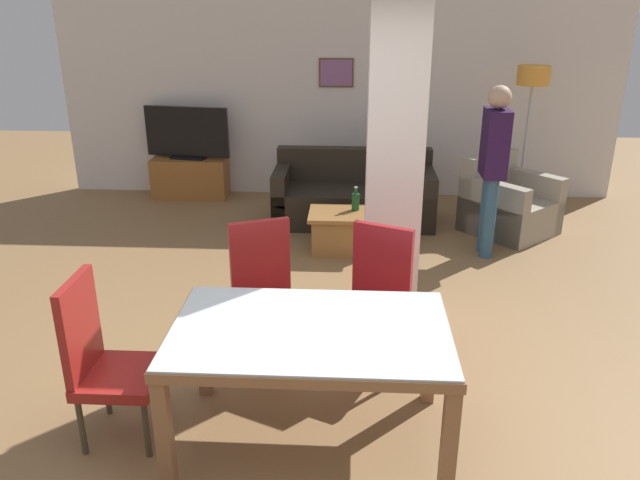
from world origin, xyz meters
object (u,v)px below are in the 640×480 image
(sofa, at_px, (354,197))
(floor_lamp, at_px, (532,89))
(armchair, at_px, (507,206))
(tv_stand, at_px, (190,178))
(bottle, at_px, (356,201))
(dining_chair_head_left, at_px, (104,357))
(coffee_table, at_px, (341,231))
(dining_chair_far_right, at_px, (375,297))
(tv_screen, at_px, (187,134))
(dining_table, at_px, (311,352))
(standing_person, at_px, (493,160))
(dining_chair_far_left, at_px, (265,291))

(sofa, xyz_separation_m, floor_lamp, (2.07, 0.52, 1.21))
(floor_lamp, bearing_deg, armchair, -112.93)
(tv_stand, height_order, floor_lamp, floor_lamp)
(bottle, xyz_separation_m, tv_stand, (-2.19, 1.68, -0.25))
(armchair, bearing_deg, floor_lamp, -154.99)
(dining_chair_head_left, height_order, coffee_table, dining_chair_head_left)
(dining_chair_far_right, bearing_deg, tv_screen, -35.41)
(coffee_table, distance_m, tv_stand, 2.70)
(dining_table, distance_m, standing_person, 3.45)
(floor_lamp, bearing_deg, standing_person, -115.16)
(armchair, xyz_separation_m, tv_screen, (-3.90, 1.11, 0.55))
(armchair, bearing_deg, dining_chair_head_left, 7.55)
(sofa, distance_m, standing_person, 1.82)
(dining_chair_head_left, distance_m, armchair, 4.90)
(dining_chair_far_right, relative_size, coffee_table, 1.56)
(dining_chair_far_left, distance_m, bottle, 2.32)
(dining_chair_far_right, relative_size, standing_person, 0.60)
(dining_chair_far_left, bearing_deg, tv_screen, -91.29)
(sofa, distance_m, armchair, 1.75)
(dining_table, height_order, floor_lamp, floor_lamp)
(sofa, bearing_deg, coffee_table, 82.21)
(sofa, bearing_deg, standing_person, 144.90)
(dining_table, xyz_separation_m, tv_screen, (-1.94, 4.84, 0.23))
(dining_chair_far_right, height_order, tv_stand, dining_chair_far_right)
(dining_table, relative_size, dining_chair_far_left, 1.53)
(dining_chair_head_left, height_order, sofa, dining_chair_head_left)
(dining_table, distance_m, tv_screen, 5.22)
(armchair, relative_size, standing_person, 0.69)
(dining_table, height_order, standing_person, standing_person)
(sofa, relative_size, armchair, 1.57)
(dining_chair_far_right, distance_m, bottle, 2.28)
(dining_table, bearing_deg, floor_lamp, 63.08)
(dining_chair_head_left, height_order, armchair, dining_chair_head_left)
(coffee_table, bearing_deg, dining_chair_far_right, -82.41)
(dining_chair_far_left, xyz_separation_m, sofa, (0.62, 3.08, -0.25))
(dining_table, height_order, bottle, dining_table)
(sofa, bearing_deg, armchair, 171.14)
(dining_chair_far_right, relative_size, armchair, 0.87)
(sofa, bearing_deg, dining_chair_far_left, 78.64)
(dining_table, relative_size, sofa, 0.85)
(armchair, distance_m, floor_lamp, 1.47)
(standing_person, bearing_deg, bottle, 86.10)
(dining_chair_head_left, xyz_separation_m, tv_stand, (-0.73, 4.84, -0.28))
(dining_chair_far_left, xyz_separation_m, bottle, (0.64, 2.23, -0.03))
(dining_chair_head_left, bearing_deg, coffee_table, 156.80)
(tv_screen, bearing_deg, standing_person, 161.69)
(dining_chair_head_left, xyz_separation_m, sofa, (1.44, 4.00, -0.25))
(tv_stand, distance_m, tv_screen, 0.59)
(dining_chair_far_left, xyz_separation_m, floor_lamp, (2.69, 3.60, 0.95))
(dining_table, xyz_separation_m, dining_chair_head_left, (-1.21, 0.00, -0.08))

